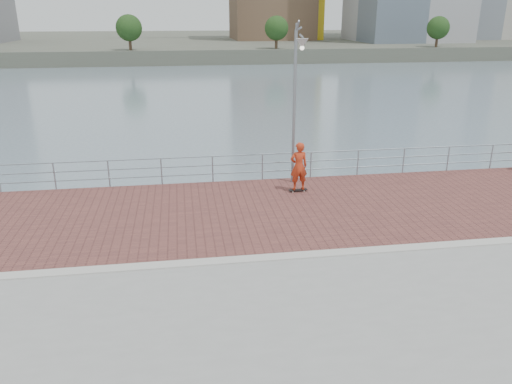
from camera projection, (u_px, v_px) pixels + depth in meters
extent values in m
plane|color=slate|center=(266.00, 319.00, 14.79)|extent=(400.00, 400.00, 0.00)
cube|color=brown|center=(249.00, 211.00, 17.45)|extent=(40.00, 6.80, 0.02)
cube|color=#B7B5AD|center=(267.00, 258.00, 14.10)|extent=(40.00, 0.40, 0.06)
cube|color=#4C5142|center=(186.00, 42.00, 128.25)|extent=(320.00, 95.00, 2.50)
cylinder|color=#8C9EA8|center=(55.00, 176.00, 19.41)|extent=(0.06, 0.06, 1.10)
cylinder|color=#8C9EA8|center=(109.00, 174.00, 19.70)|extent=(0.06, 0.06, 1.10)
cylinder|color=#8C9EA8|center=(161.00, 172.00, 19.99)|extent=(0.06, 0.06, 1.10)
cylinder|color=#8C9EA8|center=(213.00, 169.00, 20.28)|extent=(0.06, 0.06, 1.10)
cylinder|color=#8C9EA8|center=(262.00, 167.00, 20.57)|extent=(0.06, 0.06, 1.10)
cylinder|color=#8C9EA8|center=(311.00, 165.00, 20.86)|extent=(0.06, 0.06, 1.10)
cylinder|color=#8C9EA8|center=(358.00, 163.00, 21.15)|extent=(0.06, 0.06, 1.10)
cylinder|color=#8C9EA8|center=(403.00, 161.00, 21.44)|extent=(0.06, 0.06, 1.10)
cylinder|color=#8C9EA8|center=(448.00, 159.00, 21.73)|extent=(0.06, 0.06, 1.10)
cylinder|color=#8C9EA8|center=(491.00, 157.00, 22.02)|extent=(0.06, 0.06, 1.10)
cylinder|color=#8C9EA8|center=(238.00, 155.00, 20.24)|extent=(39.00, 0.05, 0.05)
cylinder|color=#8C9EA8|center=(238.00, 164.00, 20.37)|extent=(39.00, 0.05, 0.05)
cylinder|color=#8C9EA8|center=(238.00, 173.00, 20.49)|extent=(39.00, 0.05, 0.05)
cylinder|color=gray|center=(294.00, 110.00, 19.44)|extent=(0.12, 0.12, 5.98)
cylinder|color=gray|center=(299.00, 30.00, 17.96)|extent=(0.07, 1.00, 0.07)
cone|color=#B2B2AD|center=(302.00, 36.00, 17.57)|extent=(0.44, 0.44, 0.35)
cube|color=black|center=(298.00, 190.00, 19.32)|extent=(0.73, 0.24, 0.03)
cylinder|color=beige|center=(293.00, 192.00, 19.23)|extent=(0.06, 0.04, 0.06)
cylinder|color=beige|center=(304.00, 191.00, 19.33)|extent=(0.06, 0.04, 0.06)
cylinder|color=beige|center=(292.00, 191.00, 19.35)|extent=(0.06, 0.04, 0.06)
cylinder|color=beige|center=(303.00, 190.00, 19.44)|extent=(0.06, 0.04, 0.06)
imported|color=red|center=(299.00, 166.00, 19.00)|extent=(0.72, 0.50, 1.88)
cylinder|color=#473323|center=(130.00, 40.00, 83.54)|extent=(0.50, 0.50, 3.36)
sphere|color=#193814|center=(129.00, 28.00, 82.89)|extent=(4.32, 4.32, 4.32)
cylinder|color=#473323|center=(276.00, 39.00, 87.10)|extent=(0.50, 0.50, 3.22)
sphere|color=#193814|center=(276.00, 28.00, 86.47)|extent=(4.15, 4.15, 4.15)
cylinder|color=#473323|center=(437.00, 38.00, 91.35)|extent=(0.50, 0.50, 3.16)
sphere|color=#193814|center=(438.00, 28.00, 90.74)|extent=(4.06, 4.06, 4.06)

